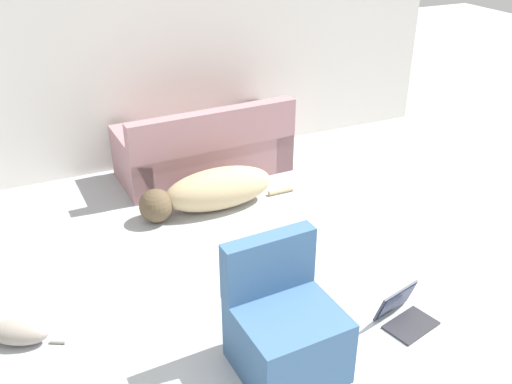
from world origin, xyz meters
TOP-DOWN VIEW (x-y plane):
  - wall_back at (0.00, 3.90)m, footprint 6.65×0.06m
  - couch at (0.39, 3.38)m, footprint 1.74×0.84m
  - dog at (0.18, 2.67)m, footprint 1.52×0.41m
  - cat at (-1.59, 1.54)m, footprint 0.54×0.35m
  - laptop_open at (0.82, 0.67)m, footprint 0.41×0.38m
  - side_chair at (-0.10, 0.64)m, footprint 0.62×0.62m

SIDE VIEW (x-z plane):
  - laptop_open at x=0.82m, z-range -0.04..0.20m
  - cat at x=-1.59m, z-range 0.00..0.17m
  - dog at x=0.18m, z-range -0.01..0.38m
  - couch at x=0.39m, z-range -0.13..0.65m
  - side_chair at x=-0.10m, z-range -0.13..0.70m
  - wall_back at x=0.00m, z-range 0.00..2.50m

